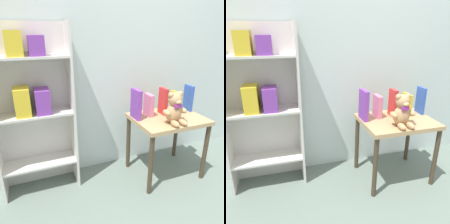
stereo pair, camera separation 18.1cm
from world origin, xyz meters
TOP-DOWN VIEW (x-y plane):
  - wall_back at (0.00, 1.26)m, footprint 4.80×0.06m
  - bookshelf_side at (-0.90, 1.11)m, footprint 0.63×0.25m
  - display_table at (0.24, 0.86)m, footprint 0.64×0.49m
  - teddy_bear at (0.21, 0.73)m, footprint 0.21×0.19m
  - book_standing_purple at (-0.05, 0.95)m, footprint 0.04×0.15m
  - book_standing_pink at (0.10, 0.97)m, footprint 0.04×0.13m
  - book_standing_red at (0.24, 0.96)m, footprint 0.04×0.11m
  - book_standing_yellow at (0.39, 0.96)m, footprint 0.03×0.14m
  - book_standing_blue at (0.53, 0.95)m, footprint 0.03×0.13m

SIDE VIEW (x-z plane):
  - display_table at x=0.24m, z-range 0.21..0.80m
  - book_standing_yellow at x=0.39m, z-range 0.59..0.79m
  - book_standing_pink at x=0.10m, z-range 0.59..0.79m
  - teddy_bear at x=0.21m, z-range 0.58..0.85m
  - book_standing_red at x=0.24m, z-range 0.59..0.84m
  - book_standing_blue at x=0.53m, z-range 0.59..0.84m
  - book_standing_purple at x=-0.05m, z-range 0.59..0.86m
  - bookshelf_side at x=-0.90m, z-range 0.09..1.49m
  - wall_back at x=0.00m, z-range 0.00..2.50m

